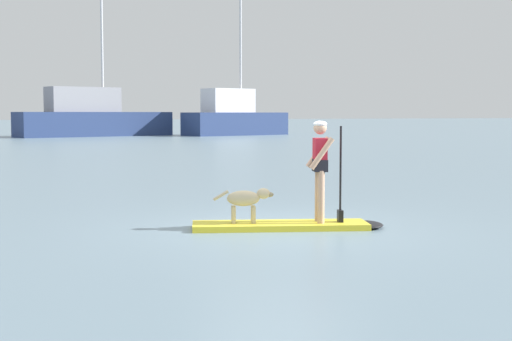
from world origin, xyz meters
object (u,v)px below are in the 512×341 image
person_paddler (321,163)px  moored_boat_far_port (234,117)px  paddleboard (294,225)px  dog (246,200)px  moored_boat_outer (92,118)px

person_paddler → moored_boat_far_port: moored_boat_far_port is taller
paddleboard → dog: size_ratio=3.34×
paddleboard → moored_boat_outer: 50.40m
person_paddler → dog: (-1.17, 0.41, -0.60)m
moored_boat_outer → dog: bearing=-98.4°
dog → moored_boat_far_port: size_ratio=0.08×
paddleboard → moored_boat_outer: bearing=82.5°
person_paddler → moored_boat_far_port: 51.47m
person_paddler → dog: 1.38m
paddleboard → person_paddler: (0.43, -0.15, 1.04)m
paddleboard → dog: 0.91m
moored_boat_far_port → paddleboard: bearing=-110.9°
paddleboard → person_paddler: bearing=-19.3°
person_paddler → dog: bearing=160.7°
person_paddler → moored_boat_outer: 50.47m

